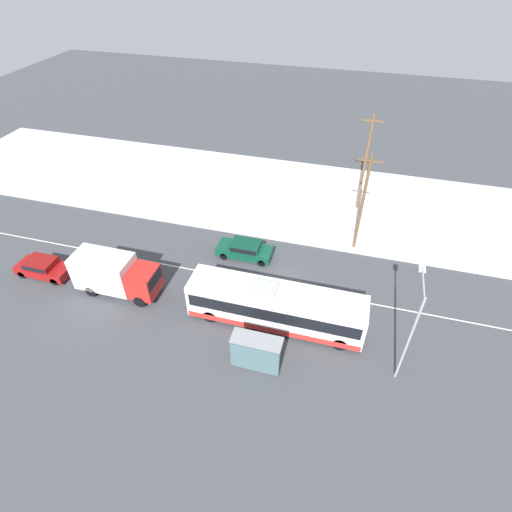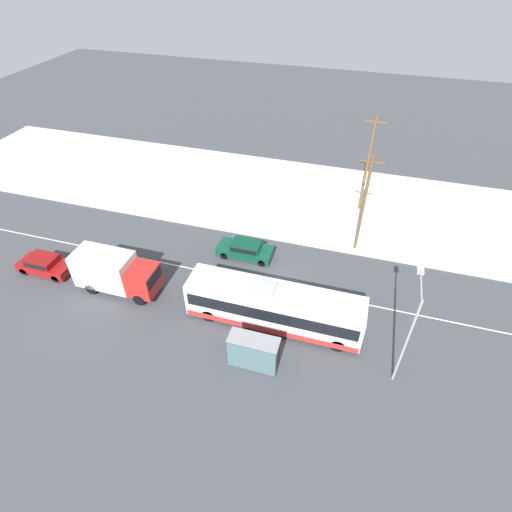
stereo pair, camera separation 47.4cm
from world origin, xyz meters
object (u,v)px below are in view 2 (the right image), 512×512
object	(u,v)px
box_truck	(115,272)
sedan_car	(245,249)
city_bus	(274,307)
utility_pole_roadside	(363,204)
bus_shelter	(252,351)
parked_car_near_truck	(45,264)
pedestrian_at_stop	(243,340)
utility_pole_snowlot	(367,164)
streetlamp	(410,323)

from	to	relation	value
box_truck	sedan_car	world-z (taller)	box_truck
city_bus	utility_pole_roadside	xyz separation A→B (m)	(4.56, 9.74, 2.93)
bus_shelter	parked_car_near_truck	bearing A→B (deg)	167.93
box_truck	pedestrian_at_stop	bearing A→B (deg)	-14.20
pedestrian_at_stop	utility_pole_snowlot	size ratio (longest dim) A/B	0.17
sedan_car	parked_car_near_truck	bearing A→B (deg)	23.39
box_truck	parked_car_near_truck	size ratio (longest dim) A/B	1.47
pedestrian_at_stop	utility_pole_roadside	world-z (taller)	utility_pole_roadside
box_truck	parked_car_near_truck	bearing A→B (deg)	179.58
utility_pole_roadside	bus_shelter	bearing A→B (deg)	-109.56
streetlamp	utility_pole_snowlot	world-z (taller)	utility_pole_snowlot
bus_shelter	streetlamp	distance (m)	9.09
parked_car_near_truck	utility_pole_roadside	distance (m)	25.30
sedan_car	parked_car_near_truck	xyz separation A→B (m)	(-14.47, -6.26, 0.00)
bus_shelter	streetlamp	size ratio (longest dim) A/B	0.45
pedestrian_at_stop	sedan_car	bearing A→B (deg)	106.77
parked_car_near_truck	utility_pole_snowlot	bearing A→B (deg)	35.24
city_bus	pedestrian_at_stop	world-z (taller)	city_bus
box_truck	pedestrian_at_stop	size ratio (longest dim) A/B	3.97
parked_car_near_truck	pedestrian_at_stop	size ratio (longest dim) A/B	2.70
sedan_car	bus_shelter	xyz separation A→B (m)	(3.69, -10.14, 0.91)
parked_car_near_truck	utility_pole_snowlot	distance (m)	28.18
box_truck	bus_shelter	world-z (taller)	box_truck
utility_pole_roadside	utility_pole_snowlot	distance (m)	6.29
bus_shelter	utility_pole_roadside	distance (m)	14.80
streetlamp	utility_pole_snowlot	distance (m)	18.10
parked_car_near_truck	bus_shelter	world-z (taller)	bus_shelter
pedestrian_at_stop	streetlamp	xyz separation A→B (m)	(9.34, 1.15, 3.46)
sedan_car	streetlamp	xyz separation A→B (m)	(12.06, -7.86, 3.64)
city_bus	bus_shelter	xyz separation A→B (m)	(-0.31, -3.96, 0.15)
sedan_car	utility_pole_snowlot	distance (m)	13.48
utility_pole_snowlot	bus_shelter	bearing A→B (deg)	-103.03
box_truck	bus_shelter	size ratio (longest dim) A/B	2.01
streetlamp	utility_pole_snowlot	size ratio (longest dim) A/B	0.75
pedestrian_at_stop	bus_shelter	bearing A→B (deg)	-49.18
utility_pole_snowlot	streetlamp	bearing A→B (deg)	-78.06
pedestrian_at_stop	utility_pole_snowlot	distance (m)	20.02
utility_pole_roadside	utility_pole_snowlot	bearing A→B (deg)	92.20
streetlamp	utility_pole_roadside	bearing A→B (deg)	107.04
city_bus	parked_car_near_truck	distance (m)	18.48
sedan_car	pedestrian_at_stop	size ratio (longest dim) A/B	2.88
box_truck	sedan_car	xyz separation A→B (m)	(7.98, 6.30, -0.91)
parked_car_near_truck	utility_pole_roadside	world-z (taller)	utility_pole_roadside
sedan_car	utility_pole_snowlot	bearing A→B (deg)	-130.21
sedan_car	utility_pole_roadside	bearing A→B (deg)	-157.42
bus_shelter	utility_pole_snowlot	distance (m)	20.73
streetlamp	bus_shelter	bearing A→B (deg)	-164.78
box_truck	streetlamp	size ratio (longest dim) A/B	0.90
box_truck	utility_pole_roadside	size ratio (longest dim) A/B	0.73
bus_shelter	box_truck	bearing A→B (deg)	161.80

